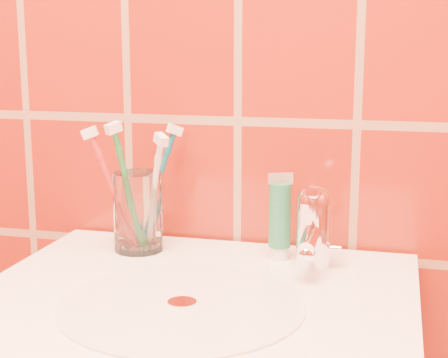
# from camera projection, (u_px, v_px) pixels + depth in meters

# --- Properties ---
(glass_tumbler) EXTENTS (0.08, 0.08, 0.12)m
(glass_tumbler) POSITION_uv_depth(u_px,v_px,m) (138.00, 212.00, 1.04)
(glass_tumbler) COLOR white
(glass_tumbler) RESTS_ON pedestal_sink
(toothpaste_tube) EXTENTS (0.04, 0.03, 0.13)m
(toothpaste_tube) POSITION_uv_depth(u_px,v_px,m) (280.00, 219.00, 1.00)
(toothpaste_tube) COLOR white
(toothpaste_tube) RESTS_ON pedestal_sink
(faucet) EXTENTS (0.05, 0.11, 0.12)m
(faucet) POSITION_uv_depth(u_px,v_px,m) (313.00, 224.00, 0.96)
(faucet) COLOR white
(faucet) RESTS_ON pedestal_sink
(toothbrush_0) EXTENTS (0.15, 0.15, 0.21)m
(toothbrush_0) POSITION_uv_depth(u_px,v_px,m) (156.00, 187.00, 1.06)
(toothbrush_0) COLOR #0B5164
(toothbrush_0) RESTS_ON glass_tumbler
(toothbrush_1) EXTENTS (0.13, 0.11, 0.20)m
(toothbrush_1) POSITION_uv_depth(u_px,v_px,m) (115.00, 191.00, 1.02)
(toothbrush_1) COLOR red
(toothbrush_1) RESTS_ON glass_tumbler
(toothbrush_2) EXTENTS (0.13, 0.12, 0.20)m
(toothbrush_2) POSITION_uv_depth(u_px,v_px,m) (153.00, 194.00, 1.02)
(toothbrush_2) COLOR silver
(toothbrush_2) RESTS_ON glass_tumbler
(toothbrush_3) EXTENTS (0.10, 0.12, 0.22)m
(toothbrush_3) POSITION_uv_depth(u_px,v_px,m) (129.00, 190.00, 1.01)
(toothbrush_3) COLOR #207A38
(toothbrush_3) RESTS_ON glass_tumbler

